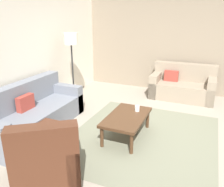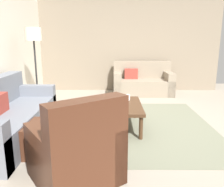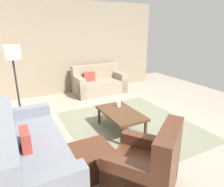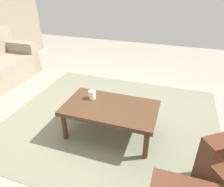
{
  "view_description": "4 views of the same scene",
  "coord_description": "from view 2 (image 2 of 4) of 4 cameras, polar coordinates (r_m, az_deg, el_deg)",
  "views": [
    {
      "loc": [
        -3.62,
        -0.95,
        2.13
      ],
      "look_at": [
        -0.24,
        0.51,
        0.85
      ],
      "focal_mm": 37.14,
      "sensor_mm": 36.0,
      "label": 1
    },
    {
      "loc": [
        -3.82,
        0.45,
        1.47
      ],
      "look_at": [
        -0.17,
        0.47,
        0.62
      ],
      "focal_mm": 37.08,
      "sensor_mm": 36.0,
      "label": 2
    },
    {
      "loc": [
        -3.31,
        2.2,
        2.03
      ],
      "look_at": [
        0.21,
        0.34,
        0.72
      ],
      "focal_mm": 32.54,
      "sensor_mm": 36.0,
      "label": 3
    },
    {
      "loc": [
        -0.74,
        2.2,
        1.72
      ],
      "look_at": [
        -0.15,
        0.46,
        0.69
      ],
      "focal_mm": 32.76,
      "sensor_mm": 36.0,
      "label": 4
    }
  ],
  "objects": [
    {
      "name": "ground_plane",
      "position": [
        4.11,
        6.58,
        -7.87
      ],
      "size": [
        8.0,
        8.0,
        0.0
      ],
      "primitive_type": "plane",
      "color": "gray"
    },
    {
      "name": "stone_feature_panel",
      "position": [
        6.83,
        4.17,
        12.52
      ],
      "size": [
        0.12,
        5.2,
        2.8
      ],
      "primitive_type": "cube",
      "color": "gray",
      "rests_on": "ground_plane"
    },
    {
      "name": "area_rug",
      "position": [
        4.11,
        6.58,
        -7.82
      ],
      "size": [
        2.83,
        2.51,
        0.01
      ],
      "primitive_type": "cube",
      "color": "slate",
      "rests_on": "ground_plane"
    },
    {
      "name": "couch_main",
      "position": [
        3.88,
        -25.25,
        -5.7
      ],
      "size": [
        2.23,
        0.87,
        0.88
      ],
      "color": "slate",
      "rests_on": "ground_plane"
    },
    {
      "name": "couch_loveseat",
      "position": [
        6.45,
        7.46,
        2.6
      ],
      "size": [
        0.83,
        1.59,
        0.88
      ],
      "color": "gray",
      "rests_on": "ground_plane"
    },
    {
      "name": "armchair_leather",
      "position": [
        2.49,
        -8.39,
        -14.8
      ],
      "size": [
        1.12,
        1.12,
        0.95
      ],
      "color": "#4C2819",
      "rests_on": "ground_plane"
    },
    {
      "name": "ottoman",
      "position": [
        3.23,
        -15.23,
        -10.49
      ],
      "size": [
        0.56,
        0.56,
        0.4
      ],
      "primitive_type": "cube",
      "color": "#4C2819",
      "rests_on": "ground_plane"
    },
    {
      "name": "coffee_table",
      "position": [
        3.91,
        2.58,
        -3.39
      ],
      "size": [
        1.1,
        0.64,
        0.41
      ],
      "color": "#472D1C",
      "rests_on": "ground_plane"
    },
    {
      "name": "cup",
      "position": [
        4.15,
        3.88,
        -0.95
      ],
      "size": [
        0.09,
        0.09,
        0.1
      ],
      "primitive_type": "cylinder",
      "color": "white",
      "rests_on": "coffee_table"
    },
    {
      "name": "lamp_standing",
      "position": [
        5.08,
        -18.7,
        11.78
      ],
      "size": [
        0.32,
        0.32,
        1.71
      ],
      "color": "black",
      "rests_on": "ground_plane"
    }
  ]
}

